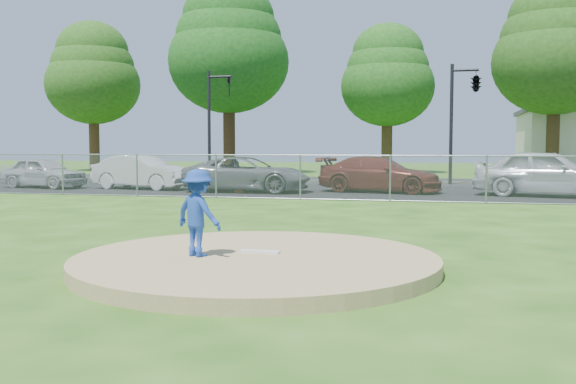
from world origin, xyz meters
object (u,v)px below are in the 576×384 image
at_px(tree_far_left, 93,73).
at_px(traffic_signal_center, 474,85).
at_px(parked_car_white, 142,172).
at_px(parked_car_silver, 44,172).
at_px(tree_right, 555,47).
at_px(tree_center, 388,75).
at_px(parked_car_darkred, 380,174).
at_px(parked_car_pearl, 547,173).
at_px(parked_car_gray, 247,174).
at_px(pitcher, 198,213).
at_px(traffic_signal_left, 213,115).
at_px(traffic_cone, 239,183).
at_px(tree_left, 229,46).

xyz_separation_m(tree_far_left, traffic_signal_center, (25.97, -11.00, -2.45)).
bearing_deg(parked_car_white, parked_car_silver, 104.71).
height_order(tree_right, parked_car_white, tree_right).
bearing_deg(tree_center, parked_car_darkred, -85.95).
distance_m(parked_car_white, parked_car_pearl, 15.84).
xyz_separation_m(parked_car_gray, parked_car_darkred, (5.07, 1.00, 0.00)).
bearing_deg(parked_car_silver, pitcher, -128.67).
xyz_separation_m(tree_right, parked_car_gray, (-13.79, -17.00, -6.95)).
height_order(tree_far_left, tree_center, tree_far_left).
bearing_deg(traffic_signal_left, parked_car_white, -97.11).
distance_m(traffic_signal_center, traffic_cone, 12.42).
relative_size(tree_right, traffic_signal_left, 2.08).
xyz_separation_m(tree_far_left, tree_right, (31.00, -1.00, 0.59)).
bearing_deg(tree_left, parked_car_white, -84.69).
xyz_separation_m(tree_left, tree_right, (20.00, 1.00, -0.59)).
bearing_deg(tree_center, tree_left, -163.30).
bearing_deg(parked_car_pearl, parked_car_white, 103.12).
relative_size(traffic_signal_left, traffic_cone, 7.48).
relative_size(tree_far_left, traffic_signal_center, 1.92).
bearing_deg(pitcher, tree_right, -82.01).
relative_size(tree_far_left, parked_car_darkred, 2.25).
xyz_separation_m(parked_car_darkred, parked_car_pearl, (6.00, -0.69, 0.15)).
bearing_deg(parked_car_gray, parked_car_white, 83.87).
bearing_deg(tree_left, traffic_signal_center, -31.02).
bearing_deg(parked_car_pearl, parked_car_darkred, 97.45).
bearing_deg(parked_car_gray, traffic_cone, 159.00).
bearing_deg(tree_right, parked_car_pearl, -99.29).
distance_m(parked_car_white, parked_car_darkred, 9.85).
distance_m(tree_center, parked_car_darkred, 18.94).
relative_size(tree_left, tree_center, 1.27).
bearing_deg(parked_car_pearl, tree_right, 4.71).
bearing_deg(pitcher, tree_far_left, -32.60).
distance_m(tree_far_left, traffic_signal_left, 17.60).
distance_m(traffic_signal_left, pitcher, 23.77).
bearing_deg(traffic_signal_center, parked_car_darkred, -121.65).
height_order(tree_left, traffic_signal_center, tree_left).
xyz_separation_m(traffic_signal_left, pitcher, (7.96, -22.26, -2.52)).
bearing_deg(tree_center, pitcher, -89.68).
relative_size(tree_far_left, parked_car_pearl, 2.16).
relative_size(tree_center, parked_car_pearl, 1.98).
bearing_deg(parked_car_silver, traffic_cone, -83.73).
distance_m(tree_center, parked_car_gray, 20.21).
bearing_deg(traffic_signal_left, pitcher, -70.33).
distance_m(parked_car_silver, parked_car_darkred, 14.32).
bearing_deg(traffic_signal_left, tree_right, 29.38).
height_order(traffic_signal_center, parked_car_darkred, traffic_signal_center).
bearing_deg(parked_car_gray, pitcher, -164.81).
relative_size(tree_left, parked_car_white, 2.92).
bearing_deg(tree_right, parked_car_white, -138.48).
distance_m(traffic_signal_left, parked_car_pearl, 16.64).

